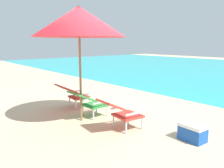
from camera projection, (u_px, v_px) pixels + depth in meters
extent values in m
plane|color=#CCB78E|center=(191.00, 92.00, 8.25)|extent=(40.00, 40.00, 0.00)
cube|color=red|center=(80.00, 97.00, 6.34)|extent=(0.58, 0.56, 0.04)
cube|color=red|center=(67.00, 89.00, 6.10)|extent=(0.58, 0.58, 0.27)
cylinder|color=silver|center=(83.00, 99.00, 6.66)|extent=(0.04, 0.04, 0.26)
cylinder|color=silver|center=(90.00, 103.00, 6.30)|extent=(0.04, 0.04, 0.26)
cylinder|color=silver|center=(70.00, 101.00, 6.44)|extent=(0.04, 0.04, 0.26)
cylinder|color=silver|center=(76.00, 105.00, 6.07)|extent=(0.04, 0.04, 0.26)
cube|color=silver|center=(76.00, 91.00, 6.53)|extent=(0.10, 0.50, 0.03)
cube|color=silver|center=(84.00, 94.00, 6.10)|extent=(0.10, 0.50, 0.03)
cube|color=#338E3D|center=(95.00, 105.00, 5.53)|extent=(0.53, 0.51, 0.04)
cube|color=#338E3D|center=(82.00, 96.00, 5.25)|extent=(0.53, 0.52, 0.27)
cylinder|color=silver|center=(96.00, 107.00, 5.86)|extent=(0.04, 0.04, 0.26)
cylinder|color=silver|center=(107.00, 111.00, 5.53)|extent=(0.04, 0.04, 0.26)
cylinder|color=silver|center=(83.00, 110.00, 5.59)|extent=(0.04, 0.04, 0.26)
cylinder|color=silver|center=(93.00, 115.00, 5.26)|extent=(0.04, 0.04, 0.26)
cube|color=silver|center=(89.00, 98.00, 5.70)|extent=(0.04, 0.50, 0.03)
cube|color=silver|center=(101.00, 102.00, 5.32)|extent=(0.04, 0.50, 0.03)
cube|color=red|center=(128.00, 115.00, 4.73)|extent=(0.57, 0.56, 0.04)
cube|color=red|center=(113.00, 106.00, 4.48)|extent=(0.57, 0.57, 0.27)
cylinder|color=silver|center=(129.00, 118.00, 5.05)|extent=(0.04, 0.04, 0.26)
cylinder|color=silver|center=(142.00, 123.00, 4.70)|extent=(0.04, 0.04, 0.26)
cylinder|color=silver|center=(113.00, 121.00, 4.82)|extent=(0.04, 0.04, 0.26)
cylinder|color=silver|center=(126.00, 128.00, 4.46)|extent=(0.04, 0.04, 0.26)
cube|color=silver|center=(120.00, 107.00, 4.92)|extent=(0.09, 0.50, 0.03)
cube|color=silver|center=(136.00, 113.00, 4.50)|extent=(0.09, 0.50, 0.03)
cylinder|color=olive|center=(80.00, 79.00, 5.09)|extent=(0.05, 0.05, 1.93)
cone|color=red|center=(79.00, 22.00, 4.86)|extent=(2.86, 2.86, 0.66)
sphere|color=#4C3823|center=(79.00, 7.00, 4.81)|extent=(0.07, 0.07, 0.07)
cube|color=#194CA5|center=(192.00, 134.00, 4.16)|extent=(0.47, 0.33, 0.26)
cube|color=white|center=(193.00, 126.00, 4.13)|extent=(0.49, 0.35, 0.06)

